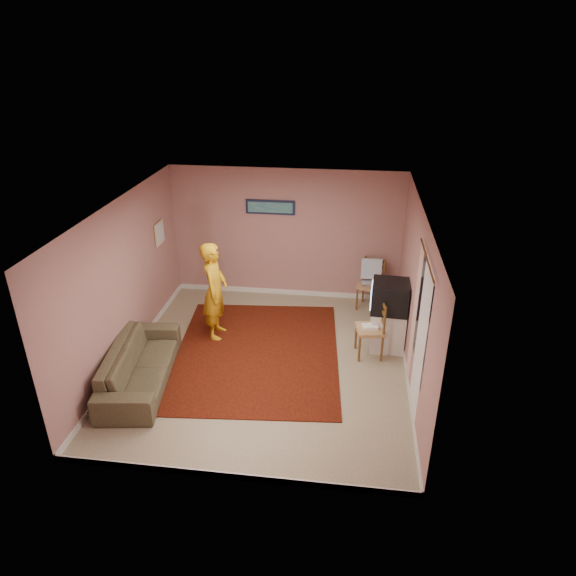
# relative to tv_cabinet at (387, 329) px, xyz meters

# --- Properties ---
(ground) EXTENTS (5.00, 5.00, 0.00)m
(ground) POSITION_rel_tv_cabinet_xyz_m (-1.95, -0.70, -0.36)
(ground) COLOR tan
(ground) RESTS_ON ground
(wall_back) EXTENTS (4.50, 0.02, 2.60)m
(wall_back) POSITION_rel_tv_cabinet_xyz_m (-1.95, 1.80, 0.94)
(wall_back) COLOR #A2766A
(wall_back) RESTS_ON ground
(wall_front) EXTENTS (4.50, 0.02, 2.60)m
(wall_front) POSITION_rel_tv_cabinet_xyz_m (-1.95, -3.20, 0.94)
(wall_front) COLOR #A2766A
(wall_front) RESTS_ON ground
(wall_left) EXTENTS (0.02, 5.00, 2.60)m
(wall_left) POSITION_rel_tv_cabinet_xyz_m (-4.20, -0.70, 0.94)
(wall_left) COLOR #A2766A
(wall_left) RESTS_ON ground
(wall_right) EXTENTS (0.02, 5.00, 2.60)m
(wall_right) POSITION_rel_tv_cabinet_xyz_m (0.30, -0.70, 0.94)
(wall_right) COLOR #A2766A
(wall_right) RESTS_ON ground
(ceiling) EXTENTS (4.50, 5.00, 0.02)m
(ceiling) POSITION_rel_tv_cabinet_xyz_m (-1.95, -0.70, 2.24)
(ceiling) COLOR white
(ceiling) RESTS_ON wall_back
(baseboard_back) EXTENTS (4.50, 0.02, 0.10)m
(baseboard_back) POSITION_rel_tv_cabinet_xyz_m (-1.95, 1.79, -0.31)
(baseboard_back) COLOR silver
(baseboard_back) RESTS_ON ground
(baseboard_front) EXTENTS (4.50, 0.02, 0.10)m
(baseboard_front) POSITION_rel_tv_cabinet_xyz_m (-1.95, -3.19, -0.31)
(baseboard_front) COLOR silver
(baseboard_front) RESTS_ON ground
(baseboard_left) EXTENTS (0.02, 5.00, 0.10)m
(baseboard_left) POSITION_rel_tv_cabinet_xyz_m (-4.19, -0.70, -0.31)
(baseboard_left) COLOR silver
(baseboard_left) RESTS_ON ground
(baseboard_right) EXTENTS (0.02, 5.00, 0.10)m
(baseboard_right) POSITION_rel_tv_cabinet_xyz_m (0.29, -0.70, -0.31)
(baseboard_right) COLOR silver
(baseboard_right) RESTS_ON ground
(window) EXTENTS (0.01, 1.10, 1.50)m
(window) POSITION_rel_tv_cabinet_xyz_m (0.29, -1.60, 1.09)
(window) COLOR black
(window) RESTS_ON wall_right
(curtain_sheer) EXTENTS (0.01, 0.75, 2.10)m
(curtain_sheer) POSITION_rel_tv_cabinet_xyz_m (0.28, -1.75, 0.89)
(curtain_sheer) COLOR white
(curtain_sheer) RESTS_ON wall_right
(curtain_floral) EXTENTS (0.01, 0.35, 2.10)m
(curtain_floral) POSITION_rel_tv_cabinet_xyz_m (0.27, -1.05, 0.89)
(curtain_floral) COLOR white
(curtain_floral) RESTS_ON wall_right
(curtain_rod) EXTENTS (0.02, 1.40, 0.02)m
(curtain_rod) POSITION_rel_tv_cabinet_xyz_m (0.25, -1.60, 1.96)
(curtain_rod) COLOR brown
(curtain_rod) RESTS_ON wall_right
(picture_back) EXTENTS (0.95, 0.04, 0.28)m
(picture_back) POSITION_rel_tv_cabinet_xyz_m (-2.25, 1.76, 1.49)
(picture_back) COLOR #141A38
(picture_back) RESTS_ON wall_back
(picture_left) EXTENTS (0.04, 0.38, 0.42)m
(picture_left) POSITION_rel_tv_cabinet_xyz_m (-4.17, 0.90, 1.19)
(picture_left) COLOR beige
(picture_left) RESTS_ON wall_left
(area_rug) EXTENTS (2.95, 3.56, 0.02)m
(area_rug) POSITION_rel_tv_cabinet_xyz_m (-2.14, -0.47, -0.35)
(area_rug) COLOR black
(area_rug) RESTS_ON ground
(tv_cabinet) EXTENTS (0.56, 0.51, 0.71)m
(tv_cabinet) POSITION_rel_tv_cabinet_xyz_m (0.00, 0.00, 0.00)
(tv_cabinet) COLOR silver
(tv_cabinet) RESTS_ON ground
(crt_tv) EXTENTS (0.64, 0.58, 0.52)m
(crt_tv) POSITION_rel_tv_cabinet_xyz_m (-0.01, 0.00, 0.61)
(crt_tv) COLOR black
(crt_tv) RESTS_ON tv_cabinet
(chair_a) EXTENTS (0.56, 0.55, 0.53)m
(chair_a) POSITION_rel_tv_cabinet_xyz_m (-0.27, 1.41, 0.24)
(chair_a) COLOR #AC8253
(chair_a) RESTS_ON ground
(dvd_player) EXTENTS (0.38, 0.30, 0.06)m
(dvd_player) POSITION_rel_tv_cabinet_xyz_m (-0.27, 1.41, 0.18)
(dvd_player) COLOR silver
(dvd_player) RESTS_ON chair_a
(blue_throw) EXTENTS (0.39, 0.05, 0.41)m
(blue_throw) POSITION_rel_tv_cabinet_xyz_m (-0.27, 1.50, 0.44)
(blue_throw) COLOR #84B2D8
(blue_throw) RESTS_ON chair_a
(chair_b) EXTENTS (0.50, 0.51, 0.54)m
(chair_b) POSITION_rel_tv_cabinet_xyz_m (-0.30, -0.27, 0.25)
(chair_b) COLOR #AC8253
(chair_b) RESTS_ON ground
(game_console) EXTENTS (0.27, 0.22, 0.05)m
(game_console) POSITION_rel_tv_cabinet_xyz_m (-0.30, -0.27, 0.18)
(game_console) COLOR white
(game_console) RESTS_ON chair_b
(sofa) EXTENTS (1.12, 2.23, 0.62)m
(sofa) POSITION_rel_tv_cabinet_xyz_m (-3.75, -1.47, -0.05)
(sofa) COLOR brown
(sofa) RESTS_ON ground
(person) EXTENTS (0.44, 0.65, 1.75)m
(person) POSITION_rel_tv_cabinet_xyz_m (-2.94, 0.03, 0.52)
(person) COLOR #CE9413
(person) RESTS_ON ground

